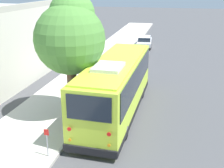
{
  "coord_description": "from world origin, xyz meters",
  "views": [
    {
      "loc": [
        -14.89,
        -3.31,
        7.32
      ],
      "look_at": [
        1.48,
        0.52,
        1.3
      ],
      "focal_mm": 45.0,
      "sensor_mm": 36.0,
      "label": 1
    }
  ],
  "objects": [
    {
      "name": "sign_post_near",
      "position": [
        -5.22,
        1.84,
        0.83
      ],
      "size": [
        0.06,
        0.22,
        1.32
      ],
      "color": "gray",
      "rests_on": "sidewalk_slab"
    },
    {
      "name": "shuttle_bus",
      "position": [
        -0.01,
        -0.08,
        1.85
      ],
      "size": [
        9.96,
        2.74,
        3.46
      ],
      "rotation": [
        0.0,
        0.0,
        -0.02
      ],
      "color": "#BCDB38",
      "rests_on": "ground"
    },
    {
      "name": "parked_sedan_white",
      "position": [
        19.2,
        0.57,
        0.6
      ],
      "size": [
        4.67,
        2.03,
        1.29
      ],
      "rotation": [
        0.0,
        0.0,
        0.08
      ],
      "color": "silver",
      "rests_on": "ground"
    },
    {
      "name": "sign_post_far",
      "position": [
        -3.05,
        1.84,
        0.79
      ],
      "size": [
        0.06,
        0.06,
        1.29
      ],
      "color": "gray",
      "rests_on": "sidewalk_slab"
    },
    {
      "name": "street_tree",
      "position": [
        -0.92,
        2.23,
        4.77
      ],
      "size": [
        3.79,
        3.79,
        6.86
      ],
      "color": "brown",
      "rests_on": "sidewalk_slab"
    },
    {
      "name": "fire_hydrant",
      "position": [
        6.64,
        2.06,
        0.55
      ],
      "size": [
        0.22,
        0.22,
        0.81
      ],
      "color": "gold",
      "rests_on": "sidewalk_slab"
    },
    {
      "name": "curb_strip",
      "position": [
        0.0,
        1.54,
        0.07
      ],
      "size": [
        80.0,
        0.14,
        0.15
      ],
      "primitive_type": "cube",
      "color": "#AAA69D",
      "rests_on": "ground"
    },
    {
      "name": "parked_sedan_silver",
      "position": [
        12.57,
        0.5,
        0.59
      ],
      "size": [
        4.73,
        1.83,
        1.28
      ],
      "rotation": [
        0.0,
        0.0,
        -0.03
      ],
      "color": "#A8AAAF",
      "rests_on": "ground"
    },
    {
      "name": "ground_plane",
      "position": [
        0.0,
        0.0,
        0.0
      ],
      "size": [
        160.0,
        160.0,
        0.0
      ],
      "primitive_type": "plane",
      "color": "#474749"
    },
    {
      "name": "sidewalk_slab",
      "position": [
        0.0,
        3.81,
        0.07
      ],
      "size": [
        80.0,
        4.41,
        0.15
      ],
      "primitive_type": "cube",
      "color": "beige",
      "rests_on": "ground"
    }
  ]
}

